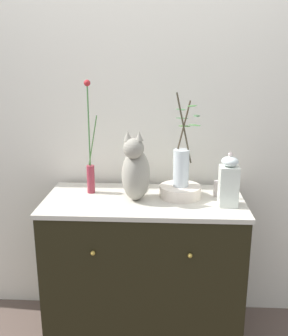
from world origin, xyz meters
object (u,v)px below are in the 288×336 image
object	(u,v)px
jar_lidded_porcelain	(229,182)
candle_pillar	(218,189)
vase_slim_green	(90,165)
sideboard	(144,270)
vase_glass_clear	(181,164)
bowl_porcelain	(180,191)
cat_sitting	(136,171)

from	to	relation	value
jar_lidded_porcelain	candle_pillar	world-z (taller)	jar_lidded_porcelain
vase_slim_green	sideboard	bearing A→B (deg)	-15.94
sideboard	jar_lidded_porcelain	distance (m)	0.74
vase_slim_green	vase_glass_clear	xyz separation A→B (m)	(0.52, -0.05, 0.02)
vase_glass_clear	bowl_porcelain	bearing A→B (deg)	174.17
candle_pillar	jar_lidded_porcelain	bearing A→B (deg)	-76.61
sideboard	vase_glass_clear	size ratio (longest dim) A/B	2.13
sideboard	jar_lidded_porcelain	world-z (taller)	jar_lidded_porcelain
bowl_porcelain	vase_slim_green	bearing A→B (deg)	174.91
cat_sitting	vase_glass_clear	xyz separation A→B (m)	(0.25, 0.06, 0.03)
sideboard	candle_pillar	distance (m)	0.65
cat_sitting	candle_pillar	xyz separation A→B (m)	(0.46, 0.08, -0.12)
cat_sitting	vase_slim_green	distance (m)	0.29
vase_slim_green	vase_glass_clear	size ratio (longest dim) A/B	1.23
vase_glass_clear	jar_lidded_porcelain	distance (m)	0.28
candle_pillar	cat_sitting	bearing A→B (deg)	-169.76
vase_glass_clear	candle_pillar	size ratio (longest dim) A/B	5.17
candle_pillar	vase_slim_green	bearing A→B (deg)	178.18
sideboard	candle_pillar	size ratio (longest dim) A/B	11.00
sideboard	bowl_porcelain	size ratio (longest dim) A/B	4.73
cat_sitting	jar_lidded_porcelain	size ratio (longest dim) A/B	1.35
vase_glass_clear	jar_lidded_porcelain	world-z (taller)	vase_glass_clear
vase_glass_clear	jar_lidded_porcelain	bearing A→B (deg)	-25.78
vase_slim_green	candle_pillar	bearing A→B (deg)	-1.82
sideboard	jar_lidded_porcelain	bearing A→B (deg)	-9.43
vase_slim_green	bowl_porcelain	distance (m)	0.54
vase_glass_clear	jar_lidded_porcelain	xyz separation A→B (m)	(0.25, -0.12, -0.06)
cat_sitting	sideboard	bearing A→B (deg)	20.92
sideboard	vase_glass_clear	xyz separation A→B (m)	(0.21, 0.04, 0.64)
cat_sitting	bowl_porcelain	bearing A→B (deg)	13.66
vase_glass_clear	jar_lidded_porcelain	size ratio (longest dim) A/B	1.79
jar_lidded_porcelain	candle_pillar	bearing A→B (deg)	103.39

